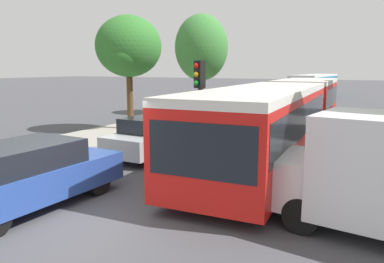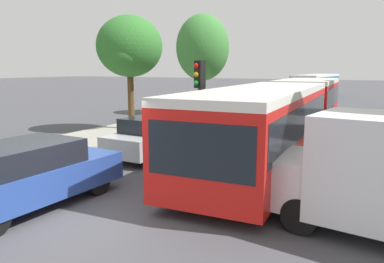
{
  "view_description": "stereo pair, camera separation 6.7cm",
  "coord_description": "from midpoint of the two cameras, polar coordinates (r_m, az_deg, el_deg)",
  "views": [
    {
      "loc": [
        5.63,
        -5.52,
        3.17
      ],
      "look_at": [
        0.2,
        4.63,
        1.2
      ],
      "focal_mm": 35.0,
      "sensor_mm": 36.0,
      "label": 1
    },
    {
      "loc": [
        5.69,
        -5.49,
        3.17
      ],
      "look_at": [
        0.2,
        4.63,
        1.2
      ],
      "focal_mm": 35.0,
      "sensor_mm": 36.0,
      "label": 2
    }
  ],
  "objects": [
    {
      "name": "articulated_bus",
      "position": [
        15.39,
        13.98,
        3.11
      ],
      "size": [
        3.6,
        17.37,
        2.56
      ],
      "rotation": [
        0.0,
        0.0,
        -1.51
      ],
      "color": "red",
      "rests_on": "ground"
    },
    {
      "name": "queued_car_graphite",
      "position": [
        18.98,
        4.16,
        2.34
      ],
      "size": [
        1.91,
        4.28,
        1.47
      ],
      "rotation": [
        0.0,
        0.0,
        1.54
      ],
      "color": "#47474C",
      "rests_on": "ground"
    },
    {
      "name": "kerb_strip_left",
      "position": [
        26.4,
        1.61,
        2.96
      ],
      "size": [
        3.2,
        45.91,
        0.14
      ],
      "primitive_type": "cube",
      "color": "#9E998E",
      "rests_on": "ground"
    },
    {
      "name": "queued_car_red",
      "position": [
        29.68,
        13.59,
        4.64
      ],
      "size": [
        1.77,
        3.96,
        1.36
      ],
      "rotation": [
        0.0,
        0.0,
        1.54
      ],
      "color": "#B21E19",
      "rests_on": "ground"
    },
    {
      "name": "traffic_light",
      "position": [
        12.48,
        0.95,
        6.63
      ],
      "size": [
        0.38,
        0.4,
        3.4
      ],
      "rotation": [
        0.0,
        0.0,
        -1.91
      ],
      "color": "#56595E",
      "rests_on": "ground"
    },
    {
      "name": "tree_left_mid",
      "position": [
        18.87,
        -9.84,
        12.41
      ],
      "size": [
        3.21,
        3.21,
        5.69
      ],
      "color": "#51381E",
      "rests_on": "ground"
    },
    {
      "name": "ground_plane",
      "position": [
        8.5,
        -16.75,
        -12.59
      ],
      "size": [
        200.0,
        200.0,
        0.0
      ],
      "primitive_type": "plane",
      "color": "#47474C"
    },
    {
      "name": "city_bus_rear",
      "position": [
        42.1,
        18.13,
        6.84
      ],
      "size": [
        3.06,
        11.48,
        2.45
      ],
      "rotation": [
        0.0,
        0.0,
        1.52
      ],
      "color": "teal",
      "rests_on": "ground"
    },
    {
      "name": "queued_car_silver",
      "position": [
        13.63,
        -5.82,
        -0.67
      ],
      "size": [
        1.86,
        4.16,
        1.43
      ],
      "rotation": [
        0.0,
        0.0,
        1.54
      ],
      "color": "#B7BABF",
      "rests_on": "ground"
    },
    {
      "name": "queued_car_blue",
      "position": [
        9.36,
        -23.9,
        -6.02
      ],
      "size": [
        1.96,
        4.4,
        1.51
      ],
      "rotation": [
        0.0,
        0.0,
        1.54
      ],
      "color": "#284799",
      "rests_on": "ground"
    },
    {
      "name": "queued_car_white",
      "position": [
        24.39,
        10.36,
        3.7
      ],
      "size": [
        1.76,
        3.94,
        1.35
      ],
      "rotation": [
        0.0,
        0.0,
        1.54
      ],
      "color": "white",
      "rests_on": "ground"
    },
    {
      "name": "tree_left_far",
      "position": [
        25.67,
        1.36,
        12.64
      ],
      "size": [
        3.56,
        3.56,
        6.7
      ],
      "color": "#51381E",
      "rests_on": "ground"
    }
  ]
}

